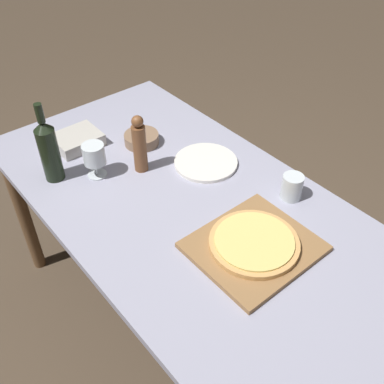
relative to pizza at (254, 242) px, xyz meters
The scene contains 11 objects.
ground_plane 0.85m from the pizza, 94.00° to the left, with size 12.00×12.00×0.00m, color #4C3D2D.
dining_table 0.31m from the pizza, 94.00° to the left, with size 0.87×1.73×0.77m.
cutting_board 0.02m from the pizza, 97.13° to the left, with size 0.37×0.33×0.02m.
pizza is the anchor object (origin of this frame).
wine_bottle 0.81m from the pizza, 113.42° to the left, with size 0.07×0.07×0.31m.
pepper_mill 0.58m from the pizza, 93.67° to the left, with size 0.05×0.05×0.24m.
wine_glass 0.68m from the pizza, 106.25° to the left, with size 0.08×0.08×0.14m.
small_bowl 0.71m from the pizza, 84.83° to the left, with size 0.14×0.14×0.04m.
drinking_tumbler 0.30m from the pizza, 17.84° to the left, with size 0.08×0.08×0.09m.
dinner_plate 0.47m from the pizza, 67.85° to the left, with size 0.25×0.25×0.01m.
food_container 0.88m from the pizza, 99.53° to the left, with size 0.18×0.16×0.05m.
Camera 1 is at (-0.75, -0.90, 1.84)m, focal length 42.00 mm.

